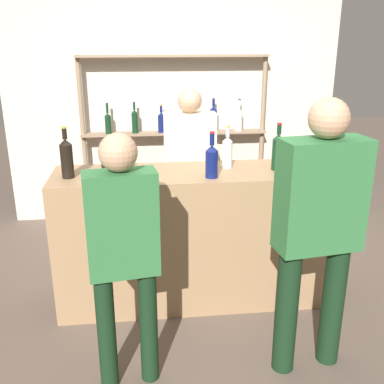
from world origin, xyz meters
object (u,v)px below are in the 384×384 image
Objects in this scene: ice_bucket at (114,156)px; customer_left at (123,246)px; counter_bottle_2 at (67,158)px; server_behind_counter at (190,164)px; counter_bottle_3 at (212,160)px; customer_right at (318,222)px; counter_bottle_0 at (227,151)px; counter_bottle_1 at (278,151)px.

customer_left reaches higher than ice_bucket.
server_behind_counter is (0.95, 0.75, -0.29)m from counter_bottle_2.
customer_right reaches higher than counter_bottle_3.
counter_bottle_0 is 0.85m from ice_bucket.
counter_bottle_1 is 1.21m from ice_bucket.
counter_bottle_3 is at bearing 28.66° from customer_right.
counter_bottle_0 is 0.19× the size of customer_right.
counter_bottle_2 is 0.21× the size of customer_right.
counter_bottle_2 is at bearing -179.00° from counter_bottle_1.
counter_bottle_2 is 0.99m from customer_left.
counter_bottle_3 is 0.19× the size of customer_right.
customer_left is at bearing -128.00° from counter_bottle_0.
counter_bottle_0 is 0.72m from server_behind_counter.
server_behind_counter is 1.68m from customer_right.
customer_right is at bearing -28.12° from counter_bottle_2.
counter_bottle_0 is 0.21× the size of customer_left.
server_behind_counter reaches higher than counter_bottle_1.
counter_bottle_0 is 0.88× the size of counter_bottle_2.
ice_bucket is 0.92m from server_behind_counter.
counter_bottle_3 is (-0.52, -0.14, -0.02)m from counter_bottle_1.
counter_bottle_2 is at bearing -49.25° from server_behind_counter.
counter_bottle_3 is 0.73m from ice_bucket.
customer_left reaches higher than counter_bottle_1.
counter_bottle_0 is at bearing 21.33° from server_behind_counter.
counter_bottle_0 is 0.20× the size of server_behind_counter.
counter_bottle_0 is 0.38m from counter_bottle_1.
server_behind_counter is at bearing 38.41° from counter_bottle_2.
counter_bottle_3 is 0.90m from customer_right.
counter_bottle_1 is 1.08× the size of counter_bottle_3.
server_behind_counter is 0.93× the size of customer_right.
server_behind_counter reaches higher than customer_left.
customer_left is at bearing -16.45° from server_behind_counter.
customer_left reaches higher than counter_bottle_2.
counter_bottle_3 is at bearing 6.40° from server_behind_counter.
counter_bottle_3 is at bearing -47.48° from customer_left.
counter_bottle_0 is 1.42× the size of ice_bucket.
server_behind_counter is at bearing 12.68° from customer_right.
server_behind_counter is at bearing 44.85° from ice_bucket.
counter_bottle_1 is 1.53m from counter_bottle_2.
customer_right reaches higher than counter_bottle_2.
counter_bottle_2 reaches higher than counter_bottle_3.
counter_bottle_2 is at bearing 173.81° from counter_bottle_3.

